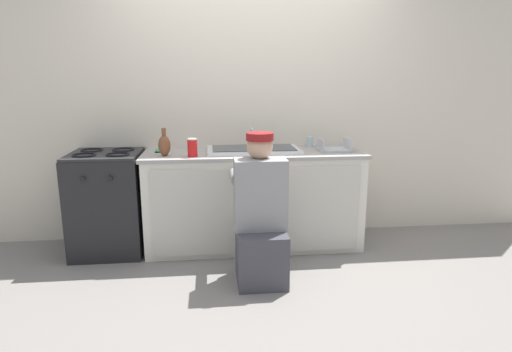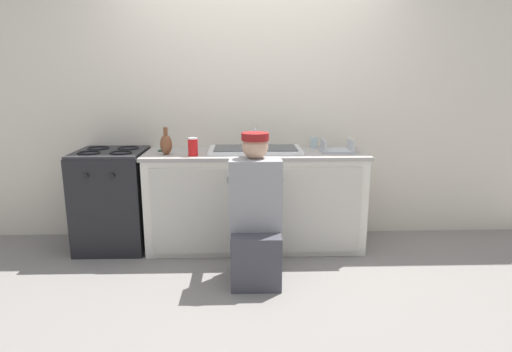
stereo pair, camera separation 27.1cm
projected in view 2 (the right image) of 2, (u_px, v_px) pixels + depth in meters
ground_plane at (256, 257)px, 3.63m from camera, size 12.00×12.00×0.00m
back_wall at (254, 104)px, 3.98m from camera, size 6.00×0.10×2.50m
counter_cabinet at (255, 201)px, 3.82m from camera, size 1.87×0.62×0.83m
countertop at (255, 153)px, 3.74m from camera, size 1.91×0.62×0.03m
sink_double_basin at (255, 150)px, 3.73m from camera, size 0.80×0.44×0.19m
stove_range at (113, 199)px, 3.79m from camera, size 0.59×0.62×0.89m
plumber_person at (255, 221)px, 3.15m from camera, size 0.42×0.61×1.10m
vase_decorative at (166, 144)px, 3.57m from camera, size 0.10×0.10×0.23m
dish_rack_tray at (337, 149)px, 3.71m from camera, size 0.28×0.22×0.11m
water_glass at (314, 143)px, 3.92m from camera, size 0.06×0.06×0.10m
soda_cup_red at (193, 147)px, 3.52m from camera, size 0.08×0.08×0.15m
cell_phone at (163, 150)px, 3.80m from camera, size 0.07×0.14×0.01m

